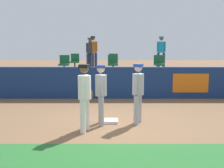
# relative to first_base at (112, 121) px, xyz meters

# --- Properties ---
(ground_plane) EXTENTS (60.00, 60.00, 0.00)m
(ground_plane) POSITION_rel_first_base_xyz_m (0.10, -0.19, -0.04)
(ground_plane) COLOR brown
(first_base) EXTENTS (0.40, 0.40, 0.08)m
(first_base) POSITION_rel_first_base_xyz_m (0.00, 0.00, 0.00)
(first_base) COLOR white
(first_base) RESTS_ON ground_plane
(player_fielder_home) EXTENTS (0.43, 0.53, 1.79)m
(player_fielder_home) POSITION_rel_first_base_xyz_m (-0.68, -0.82, 0.99)
(player_fielder_home) COLOR white
(player_fielder_home) RESTS_ON ground_plane
(player_runner_visitor) EXTENTS (0.35, 0.48, 1.72)m
(player_runner_visitor) POSITION_rel_first_base_xyz_m (-0.29, -0.20, 0.96)
(player_runner_visitor) COLOR #9EA3AD
(player_runner_visitor) RESTS_ON ground_plane
(player_coach_visitor) EXTENTS (0.43, 0.46, 1.74)m
(player_coach_visitor) POSITION_rel_first_base_xyz_m (0.77, -0.11, 0.97)
(player_coach_visitor) COLOR #9EA3AD
(player_coach_visitor) RESTS_ON ground_plane
(field_wall) EXTENTS (18.00, 0.26, 1.33)m
(field_wall) POSITION_rel_first_base_xyz_m (0.11, 3.61, 0.63)
(field_wall) COLOR navy
(field_wall) RESTS_ON ground_plane
(bleacher_platform) EXTENTS (18.00, 4.80, 0.93)m
(bleacher_platform) POSITION_rel_first_base_xyz_m (0.10, 6.19, 0.42)
(bleacher_platform) COLOR #59595E
(bleacher_platform) RESTS_ON ground_plane
(seat_front_left) EXTENTS (0.47, 0.44, 0.84)m
(seat_front_left) POSITION_rel_first_base_xyz_m (-2.23, 5.06, 1.36)
(seat_front_left) COLOR #4C4C51
(seat_front_left) RESTS_ON bleacher_platform
(seat_back_center) EXTENTS (0.48, 0.44, 0.84)m
(seat_back_center) POSITION_rel_first_base_xyz_m (0.10, 6.86, 1.36)
(seat_back_center) COLOR #4C4C51
(seat_back_center) RESTS_ON bleacher_platform
(seat_back_left) EXTENTS (0.44, 0.44, 0.84)m
(seat_back_left) POSITION_rel_first_base_xyz_m (-1.97, 6.86, 1.36)
(seat_back_left) COLOR #4C4C51
(seat_back_left) RESTS_ON bleacher_platform
(seat_front_right) EXTENTS (0.46, 0.44, 0.84)m
(seat_front_right) POSITION_rel_first_base_xyz_m (2.25, 5.06, 1.36)
(seat_front_right) COLOR #4C4C51
(seat_front_right) RESTS_ON bleacher_platform
(seat_front_center) EXTENTS (0.47, 0.44, 0.84)m
(seat_front_center) POSITION_rel_first_base_xyz_m (0.07, 5.06, 1.36)
(seat_front_center) COLOR #4C4C51
(seat_front_center) RESTS_ON bleacher_platform
(spectator_hooded) EXTENTS (0.50, 0.34, 1.78)m
(spectator_hooded) POSITION_rel_first_base_xyz_m (-1.03, 7.48, 1.92)
(spectator_hooded) COLOR #33384C
(spectator_hooded) RESTS_ON bleacher_platform
(spectator_capped) EXTENTS (0.46, 0.38, 1.68)m
(spectator_capped) POSITION_rel_first_base_xyz_m (-1.18, 7.42, 1.86)
(spectator_capped) COLOR #33384C
(spectator_capped) RESTS_ON bleacher_platform
(spectator_casual) EXTENTS (0.47, 0.43, 1.77)m
(spectator_casual) POSITION_rel_first_base_xyz_m (2.79, 7.60, 1.91)
(spectator_casual) COLOR #33384C
(spectator_casual) RESTS_ON bleacher_platform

